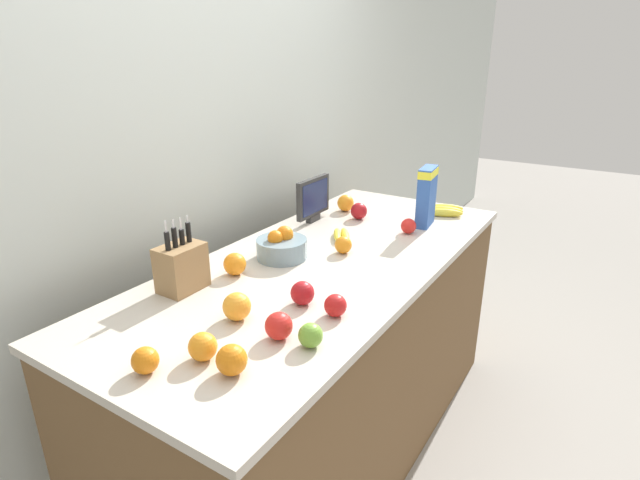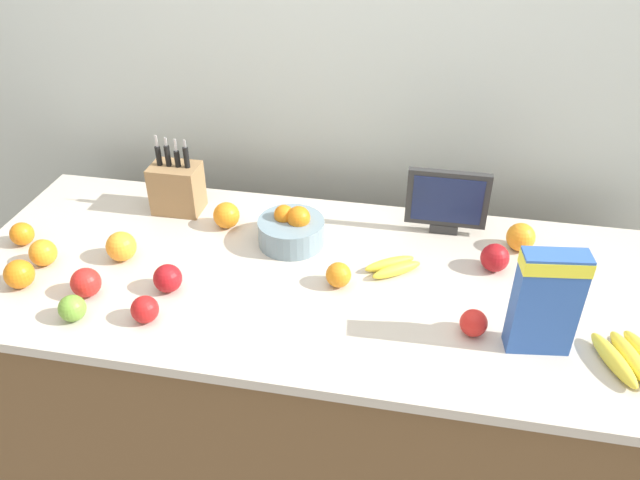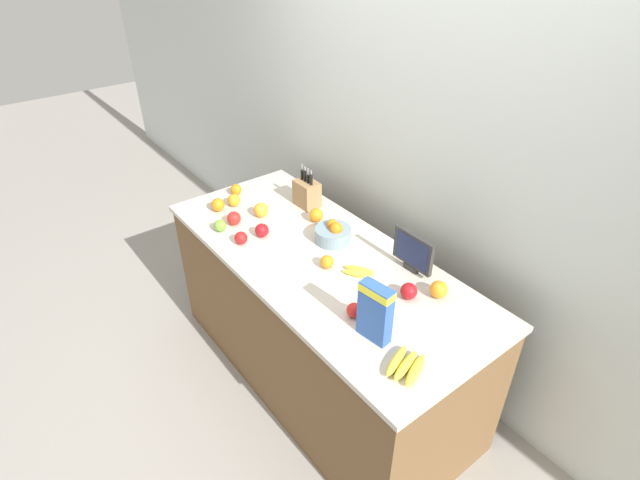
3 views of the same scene
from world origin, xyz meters
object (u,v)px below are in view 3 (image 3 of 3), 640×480
Objects in this scene: banana_bunch_right at (359,271)px; orange_back_center at (439,289)px; fruit_bowl at (333,233)px; apple_middle at (262,230)px; apple_by_knife_block at (354,310)px; orange_front_left at (234,200)px; orange_by_cereal at (218,205)px; cereal_box at (375,310)px; orange_front_center at (327,262)px; apple_leftmost at (409,291)px; banana_bunch_left at (406,365)px; orange_front_right at (261,210)px; apple_near_bananas at (241,238)px; apple_rear at (220,226)px; apple_rightmost at (234,218)px; knife_block at (307,193)px; orange_near_bowl at (236,190)px; orange_mid_right at (316,215)px; small_monitor at (413,252)px.

orange_back_center is (0.37, 0.19, 0.03)m from banana_bunch_right.
apple_middle is (-0.28, -0.29, -0.01)m from fruit_bowl.
orange_front_left reaches higher than apple_by_knife_block.
orange_by_cereal reaches higher than apple_middle.
orange_front_center is at bearing 156.19° from cereal_box.
orange_by_cereal is at bearing -165.75° from apple_leftmost.
apple_leftmost is 1.34m from orange_by_cereal.
banana_bunch_right is at bearing -15.75° from fruit_bowl.
apple_middle reaches higher than banana_bunch_left.
orange_by_cereal is 0.92× the size of orange_front_right.
orange_front_left reaches higher than apple_near_bananas.
orange_by_cereal is 1.45m from orange_back_center.
apple_near_bananas is at bearing 9.23° from apple_rear.
apple_middle is 0.47m from orange_front_center.
apple_rightmost is at bearing 179.93° from banana_bunch_left.
apple_near_bananas is at bearing 177.61° from cereal_box.
apple_by_knife_block is 1.24m from orange_by_cereal.
orange_front_left is at bearing -165.98° from orange_back_center.
orange_front_right is at bearing -101.06° from knife_block.
apple_by_knife_block is 0.84m from apple_near_bananas.
knife_block is at bearing 53.50° from orange_front_left.
apple_middle reaches higher than apple_by_knife_block.
cereal_box reaches higher than orange_front_center.
orange_near_bowl is (-1.72, 0.19, 0.02)m from banana_bunch_left.
orange_front_right is 1.03× the size of orange_back_center.
fruit_bowl is 2.58× the size of orange_front_left.
orange_mid_right is (0.25, 0.50, 0.01)m from apple_rear.
fruit_bowl reaches higher than apple_rightmost.
orange_near_bowl is (-1.13, -0.07, 0.02)m from banana_bunch_right.
cereal_box is at bearing -6.52° from orange_near_bowl.
apple_by_knife_block is 0.97× the size of apple_near_bananas.
orange_front_right is (-0.06, -0.30, -0.04)m from knife_block.
fruit_bowl is 0.23m from orange_mid_right.
fruit_bowl is 0.25m from orange_front_center.
apple_rear is at bearing -157.46° from orange_front_center.
cereal_box reaches higher than apple_middle.
apple_by_knife_block reaches higher than banana_bunch_left.
apple_rightmost is at bearing -31.29° from orange_near_bowl.
orange_front_center is (0.46, 0.11, -0.00)m from apple_middle.
apple_leftmost reaches higher than orange_front_center.
banana_bunch_left is at bearing -0.06° from orange_by_cereal.
banana_bunch_left is 2.59× the size of orange_by_cereal.
orange_mid_right is (-0.40, 0.23, 0.01)m from orange_front_center.
cereal_box is 3.92× the size of orange_front_center.
cereal_box is at bearing -33.04° from banana_bunch_right.
small_monitor is 1.26m from orange_by_cereal.
cereal_box is 1.18m from orange_front_right.
fruit_bowl is at bearing 46.19° from apple_middle.
orange_front_left is at bearing 176.77° from apple_by_knife_block.
cereal_box is at bearing -25.67° from fruit_bowl.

